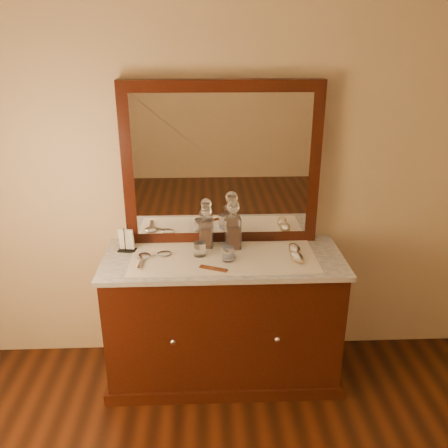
{
  "coord_description": "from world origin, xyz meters",
  "views": [
    {
      "loc": [
        -0.1,
        -0.57,
        2.08
      ],
      "look_at": [
        0.0,
        1.85,
        1.1
      ],
      "focal_mm": 37.52,
      "sensor_mm": 36.0,
      "label": 1
    }
  ],
  "objects_px": {
    "dresser_cabinet": "(223,319)",
    "hand_mirror_inner": "(161,254)",
    "hand_mirror_outer": "(143,258)",
    "napkin_rack": "(127,241)",
    "brush_far": "(295,250)",
    "pin_dish": "(229,256)",
    "mirror_frame": "(222,165)",
    "comb": "(214,268)",
    "decanter_left": "(206,231)",
    "decanter_right": "(233,230)",
    "brush_near": "(297,257)"
  },
  "relations": [
    {
      "from": "comb",
      "to": "brush_near",
      "type": "xyz_separation_m",
      "value": [
        0.49,
        0.09,
        0.02
      ]
    },
    {
      "from": "hand_mirror_outer",
      "to": "dresser_cabinet",
      "type": "bearing_deg",
      "value": 2.75
    },
    {
      "from": "pin_dish",
      "to": "mirror_frame",
      "type": "bearing_deg",
      "value": 96.52
    },
    {
      "from": "pin_dish",
      "to": "brush_far",
      "type": "bearing_deg",
      "value": 6.61
    },
    {
      "from": "dresser_cabinet",
      "to": "hand_mirror_inner",
      "type": "height_order",
      "value": "hand_mirror_inner"
    },
    {
      "from": "mirror_frame",
      "to": "hand_mirror_outer",
      "type": "relative_size",
      "value": 5.62
    },
    {
      "from": "pin_dish",
      "to": "brush_far",
      "type": "height_order",
      "value": "brush_far"
    },
    {
      "from": "decanter_right",
      "to": "brush_near",
      "type": "xyz_separation_m",
      "value": [
        0.37,
        -0.2,
        -0.1
      ]
    },
    {
      "from": "decanter_left",
      "to": "comb",
      "type": "bearing_deg",
      "value": -83.43
    },
    {
      "from": "mirror_frame",
      "to": "pin_dish",
      "type": "bearing_deg",
      "value": -83.48
    },
    {
      "from": "comb",
      "to": "decanter_left",
      "type": "xyz_separation_m",
      "value": [
        -0.04,
        0.31,
        0.1
      ]
    },
    {
      "from": "brush_far",
      "to": "hand_mirror_inner",
      "type": "distance_m",
      "value": 0.81
    },
    {
      "from": "mirror_frame",
      "to": "brush_near",
      "type": "bearing_deg",
      "value": -37.02
    },
    {
      "from": "decanter_right",
      "to": "brush_far",
      "type": "xyz_separation_m",
      "value": [
        0.37,
        -0.1,
        -0.1
      ]
    },
    {
      "from": "brush_near",
      "to": "decanter_left",
      "type": "bearing_deg",
      "value": 157.05
    },
    {
      "from": "decanter_right",
      "to": "hand_mirror_outer",
      "type": "xyz_separation_m",
      "value": [
        -0.54,
        -0.14,
        -0.11
      ]
    },
    {
      "from": "mirror_frame",
      "to": "brush_far",
      "type": "height_order",
      "value": "mirror_frame"
    },
    {
      "from": "napkin_rack",
      "to": "hand_mirror_outer",
      "type": "relative_size",
      "value": 0.77
    },
    {
      "from": "pin_dish",
      "to": "brush_near",
      "type": "height_order",
      "value": "brush_near"
    },
    {
      "from": "comb",
      "to": "brush_far",
      "type": "bearing_deg",
      "value": 44.48
    },
    {
      "from": "mirror_frame",
      "to": "comb",
      "type": "height_order",
      "value": "mirror_frame"
    },
    {
      "from": "napkin_rack",
      "to": "decanter_right",
      "type": "bearing_deg",
      "value": 1.13
    },
    {
      "from": "comb",
      "to": "hand_mirror_inner",
      "type": "distance_m",
      "value": 0.36
    },
    {
      "from": "comb",
      "to": "brush_far",
      "type": "distance_m",
      "value": 0.53
    },
    {
      "from": "dresser_cabinet",
      "to": "comb",
      "type": "bearing_deg",
      "value": -110.13
    },
    {
      "from": "hand_mirror_outer",
      "to": "napkin_rack",
      "type": "bearing_deg",
      "value": 130.97
    },
    {
      "from": "dresser_cabinet",
      "to": "decanter_left",
      "type": "relative_size",
      "value": 5.13
    },
    {
      "from": "brush_far",
      "to": "hand_mirror_inner",
      "type": "bearing_deg",
      "value": -179.8
    },
    {
      "from": "comb",
      "to": "hand_mirror_outer",
      "type": "xyz_separation_m",
      "value": [
        -0.41,
        0.15,
        0.0
      ]
    },
    {
      "from": "decanter_right",
      "to": "hand_mirror_inner",
      "type": "relative_size",
      "value": 1.61
    },
    {
      "from": "pin_dish",
      "to": "brush_far",
      "type": "relative_size",
      "value": 0.53
    },
    {
      "from": "comb",
      "to": "brush_near",
      "type": "height_order",
      "value": "brush_near"
    },
    {
      "from": "brush_near",
      "to": "hand_mirror_outer",
      "type": "xyz_separation_m",
      "value": [
        -0.9,
        0.06,
        -0.01
      ]
    },
    {
      "from": "hand_mirror_outer",
      "to": "hand_mirror_inner",
      "type": "xyz_separation_m",
      "value": [
        0.1,
        0.04,
        -0.0
      ]
    },
    {
      "from": "decanter_left",
      "to": "brush_far",
      "type": "relative_size",
      "value": 1.77
    },
    {
      "from": "dresser_cabinet",
      "to": "hand_mirror_inner",
      "type": "xyz_separation_m",
      "value": [
        -0.37,
        0.02,
        0.45
      ]
    },
    {
      "from": "dresser_cabinet",
      "to": "decanter_left",
      "type": "distance_m",
      "value": 0.58
    },
    {
      "from": "dresser_cabinet",
      "to": "hand_mirror_inner",
      "type": "relative_size",
      "value": 7.27
    },
    {
      "from": "napkin_rack",
      "to": "decanter_left",
      "type": "xyz_separation_m",
      "value": [
        0.49,
        0.04,
        0.04
      ]
    },
    {
      "from": "decanter_right",
      "to": "brush_far",
      "type": "relative_size",
      "value": 2.01
    },
    {
      "from": "comb",
      "to": "brush_far",
      "type": "relative_size",
      "value": 1.07
    },
    {
      "from": "comb",
      "to": "napkin_rack",
      "type": "xyz_separation_m",
      "value": [
        -0.53,
        0.28,
        0.06
      ]
    },
    {
      "from": "brush_near",
      "to": "hand_mirror_inner",
      "type": "relative_size",
      "value": 0.82
    },
    {
      "from": "decanter_left",
      "to": "hand_mirror_outer",
      "type": "relative_size",
      "value": 1.28
    },
    {
      "from": "brush_far",
      "to": "hand_mirror_inner",
      "type": "xyz_separation_m",
      "value": [
        -0.81,
        -0.0,
        -0.01
      ]
    },
    {
      "from": "brush_far",
      "to": "decanter_left",
      "type": "bearing_deg",
      "value": 166.9
    },
    {
      "from": "brush_near",
      "to": "brush_far",
      "type": "xyz_separation_m",
      "value": [
        0.0,
        0.1,
        0.0
      ]
    },
    {
      "from": "decanter_left",
      "to": "hand_mirror_inner",
      "type": "xyz_separation_m",
      "value": [
        -0.27,
        -0.13,
        -0.1
      ]
    },
    {
      "from": "decanter_left",
      "to": "brush_near",
      "type": "height_order",
      "value": "decanter_left"
    },
    {
      "from": "dresser_cabinet",
      "to": "brush_near",
      "type": "distance_m",
      "value": 0.64
    }
  ]
}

